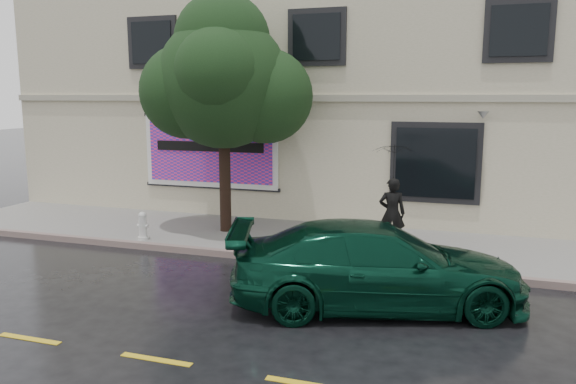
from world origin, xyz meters
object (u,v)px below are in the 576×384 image
(pedestrian, at_px, (392,213))
(fire_hydrant, at_px, (143,226))
(car, at_px, (377,266))
(street_tree, at_px, (223,83))

(pedestrian, bearing_deg, fire_hydrant, 0.20)
(car, height_order, pedestrian, pedestrian)
(car, relative_size, fire_hydrant, 7.32)
(pedestrian, distance_m, street_tree, 5.33)
(car, distance_m, fire_hydrant, 6.59)
(car, bearing_deg, fire_hydrant, 52.24)
(street_tree, height_order, fire_hydrant, street_tree)
(car, height_order, fire_hydrant, car)
(pedestrian, xyz_separation_m, fire_hydrant, (-5.96, -1.07, -0.49))
(car, relative_size, pedestrian, 3.06)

